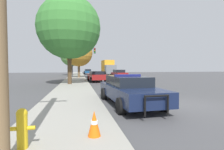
# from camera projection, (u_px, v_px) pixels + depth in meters

# --- Properties ---
(ground_plane) EXTENTS (110.00, 110.00, 0.00)m
(ground_plane) POSITION_uv_depth(u_px,v_px,m) (177.00, 104.00, 8.52)
(ground_plane) COLOR #474749
(sidewalk_left) EXTENTS (3.00, 110.00, 0.13)m
(sidewalk_left) POSITION_uv_depth(u_px,v_px,m) (70.00, 108.00, 7.55)
(sidewalk_left) COLOR #99968C
(sidewalk_left) RESTS_ON ground_plane
(police_car) EXTENTS (2.29, 5.40, 1.46)m
(police_car) POSITION_uv_depth(u_px,v_px,m) (129.00, 89.00, 8.51)
(police_car) COLOR #141E3D
(police_car) RESTS_ON ground_plane
(fire_hydrant) EXTENTS (0.51, 0.22, 0.84)m
(fire_hydrant) POSITION_uv_depth(u_px,v_px,m) (22.00, 127.00, 3.60)
(fire_hydrant) COLOR gold
(fire_hydrant) RESTS_ON sidewalk_left
(traffic_light) EXTENTS (3.96, 0.35, 5.10)m
(traffic_light) POSITION_uv_depth(u_px,v_px,m) (82.00, 56.00, 29.24)
(traffic_light) COLOR #424247
(traffic_light) RESTS_ON sidewalk_left
(car_background_distant) EXTENTS (2.06, 4.58, 1.33)m
(car_background_distant) POSITION_uv_depth(u_px,v_px,m) (88.00, 71.00, 45.74)
(car_background_distant) COLOR navy
(car_background_distant) RESTS_ON ground_plane
(car_background_midblock) EXTENTS (2.19, 4.39, 1.33)m
(car_background_midblock) POSITION_uv_depth(u_px,v_px,m) (97.00, 76.00, 21.89)
(car_background_midblock) COLOR maroon
(car_background_midblock) RESTS_ON ground_plane
(car_background_oncoming) EXTENTS (2.29, 4.28, 1.39)m
(car_background_oncoming) POSITION_uv_depth(u_px,v_px,m) (119.00, 73.00, 30.14)
(car_background_oncoming) COLOR maroon
(car_background_oncoming) RESTS_ON ground_plane
(box_truck) EXTENTS (2.54, 7.45, 3.44)m
(box_truck) POSITION_uv_depth(u_px,v_px,m) (108.00, 67.00, 40.35)
(box_truck) COLOR slate
(box_truck) RESTS_ON ground_plane
(tree_sidewalk_near) EXTENTS (6.28, 6.28, 8.79)m
(tree_sidewalk_near) POSITION_uv_depth(u_px,v_px,m) (69.00, 28.00, 17.40)
(tree_sidewalk_near) COLOR #4C3823
(tree_sidewalk_near) RESTS_ON sidewalk_left
(tree_sidewalk_far) EXTENTS (5.04, 5.04, 6.99)m
(tree_sidewalk_far) POSITION_uv_depth(u_px,v_px,m) (72.00, 55.00, 39.22)
(tree_sidewalk_far) COLOR brown
(tree_sidewalk_far) RESTS_ON sidewalk_left
(tree_sidewalk_mid) EXTENTS (4.54, 4.54, 6.36)m
(tree_sidewalk_mid) POSITION_uv_depth(u_px,v_px,m) (79.00, 53.00, 28.76)
(tree_sidewalk_mid) COLOR brown
(tree_sidewalk_mid) RESTS_ON sidewalk_left
(traffic_cone) EXTENTS (0.32, 0.32, 0.62)m
(traffic_cone) POSITION_uv_depth(u_px,v_px,m) (94.00, 123.00, 4.25)
(traffic_cone) COLOR orange
(traffic_cone) RESTS_ON sidewalk_left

